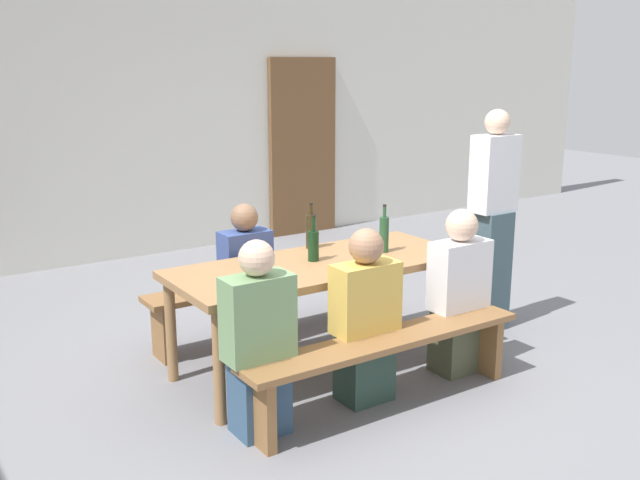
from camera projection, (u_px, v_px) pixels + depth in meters
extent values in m
plane|color=slate|center=(320.00, 366.00, 5.00)|extent=(24.00, 24.00, 0.00)
cube|color=silver|center=(128.00, 106.00, 7.53)|extent=(14.00, 0.20, 3.20)
cube|color=brown|center=(303.00, 147.00, 8.67)|extent=(0.90, 0.06, 2.10)
cube|color=#9E7247|center=(320.00, 265.00, 4.82)|extent=(2.02, 0.83, 0.05)
cylinder|color=#9E7247|center=(219.00, 367.00, 4.12)|extent=(0.07, 0.07, 0.70)
cylinder|color=#9E7247|center=(457.00, 308.00, 5.13)|extent=(0.07, 0.07, 0.70)
cylinder|color=#9E7247|center=(171.00, 330.00, 4.70)|extent=(0.07, 0.07, 0.70)
cylinder|color=#9E7247|center=(393.00, 283.00, 5.70)|extent=(0.07, 0.07, 0.70)
cube|color=olive|center=(386.00, 340.00, 4.32)|extent=(1.92, 0.30, 0.04)
cube|color=olive|center=(261.00, 412.00, 3.91)|extent=(0.06, 0.24, 0.41)
cube|color=olive|center=(486.00, 345.00, 4.83)|extent=(0.06, 0.24, 0.41)
cube|color=olive|center=(268.00, 281.00, 5.47)|extent=(1.92, 0.30, 0.04)
cube|color=olive|center=(161.00, 332.00, 5.06)|extent=(0.06, 0.24, 0.41)
cube|color=olive|center=(358.00, 290.00, 5.99)|extent=(0.06, 0.24, 0.41)
cylinder|color=#332814|center=(311.00, 231.00, 5.14)|extent=(0.07, 0.07, 0.24)
cylinder|color=#332814|center=(311.00, 210.00, 5.11)|extent=(0.03, 0.03, 0.07)
cylinder|color=black|center=(311.00, 204.00, 5.10)|extent=(0.03, 0.03, 0.01)
cylinder|color=#143319|center=(313.00, 246.00, 4.82)|extent=(0.07, 0.07, 0.20)
cylinder|color=#143319|center=(313.00, 224.00, 4.78)|extent=(0.03, 0.03, 0.10)
cylinder|color=black|center=(313.00, 216.00, 4.77)|extent=(0.03, 0.03, 0.01)
cylinder|color=#234C2D|center=(384.00, 235.00, 5.04)|extent=(0.07, 0.07, 0.25)
cylinder|color=#234C2D|center=(385.00, 212.00, 5.00)|extent=(0.02, 0.02, 0.08)
cylinder|color=black|center=(385.00, 205.00, 4.99)|extent=(0.03, 0.03, 0.01)
cylinder|color=silver|center=(270.00, 278.00, 4.44)|extent=(0.06, 0.06, 0.01)
cylinder|color=silver|center=(269.00, 271.00, 4.43)|extent=(0.01, 0.01, 0.08)
cone|color=beige|center=(269.00, 258.00, 4.41)|extent=(0.07, 0.07, 0.08)
cylinder|color=silver|center=(251.00, 265.00, 4.74)|extent=(0.06, 0.06, 0.01)
cylinder|color=silver|center=(251.00, 259.00, 4.73)|extent=(0.01, 0.01, 0.07)
cone|color=maroon|center=(250.00, 246.00, 4.71)|extent=(0.06, 0.06, 0.09)
cube|color=#345170|center=(260.00, 395.00, 4.06)|extent=(0.29, 0.24, 0.45)
cube|color=#729966|center=(258.00, 317.00, 3.95)|extent=(0.39, 0.20, 0.47)
sphere|color=beige|center=(257.00, 258.00, 3.87)|extent=(0.20, 0.20, 0.20)
cube|color=#2B4339|center=(364.00, 365.00, 4.46)|extent=(0.31, 0.24, 0.45)
cube|color=gold|center=(365.00, 298.00, 4.35)|extent=(0.41, 0.20, 0.43)
sphere|color=#A87A5B|center=(366.00, 246.00, 4.28)|extent=(0.21, 0.21, 0.21)
cube|color=#4C513A|center=(456.00, 339.00, 4.88)|extent=(0.31, 0.24, 0.45)
cube|color=silver|center=(459.00, 275.00, 4.77)|extent=(0.41, 0.20, 0.46)
sphere|color=beige|center=(462.00, 225.00, 4.69)|extent=(0.21, 0.21, 0.21)
cube|color=#482635|center=(247.00, 319.00, 5.26)|extent=(0.27, 0.24, 0.45)
cube|color=#384C8C|center=(245.00, 261.00, 5.15)|extent=(0.36, 0.20, 0.44)
sphere|color=#846047|center=(244.00, 217.00, 5.07)|extent=(0.20, 0.20, 0.20)
cube|color=#3D535D|center=(489.00, 271.00, 5.61)|extent=(0.25, 0.24, 0.94)
cube|color=silver|center=(494.00, 174.00, 5.43)|extent=(0.34, 0.20, 0.58)
sphere|color=beige|center=(497.00, 122.00, 5.34)|extent=(0.19, 0.19, 0.19)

